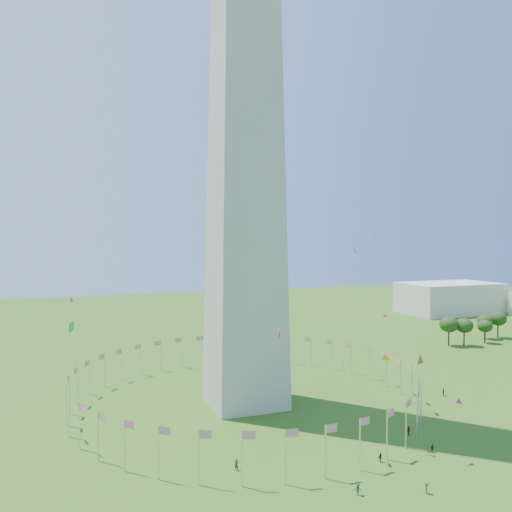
# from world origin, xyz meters

# --- Properties ---
(ground) EXTENTS (600.00, 600.00, 0.00)m
(ground) POSITION_xyz_m (0.00, 0.00, 0.00)
(ground) COLOR #2E5714
(ground) RESTS_ON ground
(washington_monument) EXTENTS (16.80, 16.80, 169.00)m
(washington_monument) POSITION_xyz_m (0.00, 50.00, 84.50)
(washington_monument) COLOR #BBB6A6
(washington_monument) RESTS_ON ground
(flag_ring) EXTENTS (80.24, 80.24, 9.00)m
(flag_ring) POSITION_xyz_m (-0.00, 50.00, 4.50)
(flag_ring) COLOR silver
(flag_ring) RESTS_ON ground
(gov_building_east_a) EXTENTS (50.00, 30.00, 16.00)m
(gov_building_east_a) POSITION_xyz_m (150.00, 150.00, 8.00)
(gov_building_east_a) COLOR beige
(gov_building_east_a) RESTS_ON ground
(crowd) EXTENTS (96.47, 65.38, 2.01)m
(crowd) POSITION_xyz_m (3.23, 0.14, 0.89)
(crowd) COLOR gray
(crowd) RESTS_ON ground
(kites_aloft) EXTENTS (110.01, 65.74, 40.42)m
(kites_aloft) POSITION_xyz_m (9.32, 22.27, 20.67)
(kites_aloft) COLOR orange
(kites_aloft) RESTS_ON ground
(tree_line_east) EXTENTS (53.56, 15.81, 10.53)m
(tree_line_east) POSITION_xyz_m (114.01, 85.07, 4.97)
(tree_line_east) COLOR #2A4D19
(tree_line_east) RESTS_ON ground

